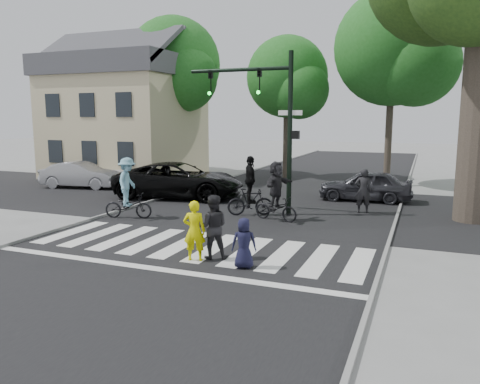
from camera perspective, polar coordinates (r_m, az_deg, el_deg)
The scene contains 22 objects.
ground at distance 12.63m, azimuth -7.23°, elevation -7.71°, with size 120.00×120.00×0.00m, color gray.
road_stem at distance 17.03m, azimuth 0.93°, elevation -3.22°, with size 10.00×70.00×0.01m, color black.
road_cross at distance 19.81m, azimuth 4.01°, elevation -1.49°, with size 70.00×10.00×0.01m, color black.
curb_left at distance 19.36m, azimuth -13.19°, elevation -1.82°, with size 0.10×70.00×0.10m, color gray.
curb_right at distance 15.99m, azimuth 18.16°, elevation -4.33°, with size 0.10×70.00×0.10m, color gray.
crosswalk at distance 13.18m, azimuth -5.83°, elevation -6.93°, with size 10.00×3.85×0.01m.
traffic_signal at distance 17.65m, azimuth 3.46°, elevation 9.94°, with size 4.45×0.29×6.00m.
bg_tree_0 at distance 33.12m, azimuth -15.12°, elevation 13.13°, with size 5.46×5.20×8.97m.
bg_tree_1 at distance 30.00m, azimuth -7.79°, elevation 14.79°, with size 6.09×5.80×9.80m.
bg_tree_2 at distance 28.31m, azimuth 6.13°, elevation 13.39°, with size 5.04×4.80×8.40m.
bg_tree_3 at distance 26.09m, azimuth 18.78°, elevation 15.91°, with size 6.30×6.00×10.20m.
house at distance 30.08m, azimuth -13.79°, elevation 9.15°, with size 8.40×8.10×8.82m.
pedestrian_woman at distance 11.98m, azimuth -5.58°, elevation -4.72°, with size 0.57×0.38×1.57m, color #F6F304.
pedestrian_child at distance 11.37m, azimuth 0.49°, elevation -6.25°, with size 0.61×0.40×1.25m, color #171732.
pedestrian_adult at distance 12.12m, azimuth -3.35°, elevation -4.26°, with size 0.82×0.64×1.68m, color black.
cyclist_left at distance 17.38m, azimuth -13.52°, elevation -0.02°, with size 1.84×1.26×2.21m.
cyclist_mid at distance 17.42m, azimuth 1.25°, elevation 0.11°, with size 1.74×1.19×2.23m.
cyclist_right at distance 16.56m, azimuth 4.43°, elevation -0.28°, with size 1.76×1.63×2.12m.
car_suv at distance 21.44m, azimuth -7.44°, elevation 1.44°, with size 2.68×5.81×1.62m, color black.
car_silver at distance 25.66m, azimuth -18.81°, elevation 1.99°, with size 1.43×4.11×1.36m, color #A2A2A7.
car_grey at distance 21.21m, azimuth 15.02°, elevation 0.77°, with size 1.60×3.99×1.36m, color #2E2E33.
bystander_dark at distance 18.44m, azimuth 14.77°, elevation 0.15°, with size 0.63×0.41×1.73m, color black.
Camera 1 is at (5.90, -10.56, 3.63)m, focal length 35.00 mm.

